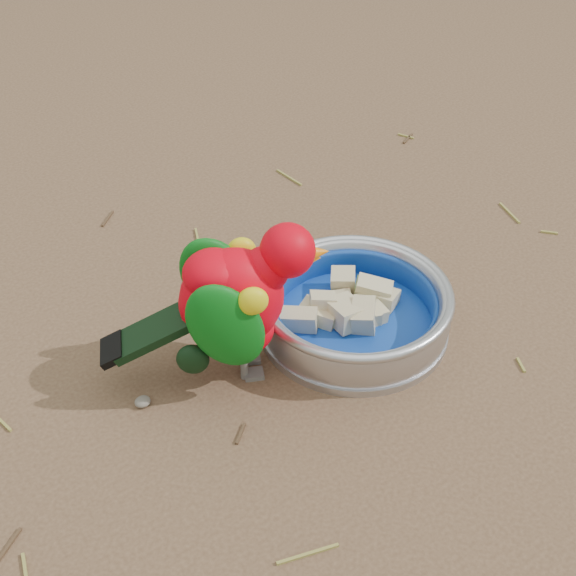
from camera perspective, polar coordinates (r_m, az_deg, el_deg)
ground at (r=0.95m, az=4.42°, el=-4.97°), size 60.00×60.00×0.00m
food_bowl at (r=0.98m, az=4.67°, el=-2.59°), size 0.23×0.23×0.02m
bowl_wall at (r=0.96m, az=4.76°, el=-1.25°), size 0.23×0.23×0.04m
fruit_wedges at (r=0.96m, az=4.74°, el=-1.57°), size 0.14×0.14×0.03m
lory_parrot at (r=0.87m, az=-3.71°, el=-1.48°), size 0.25×0.20×0.19m
ground_debris at (r=0.95m, az=3.74°, el=-4.22°), size 0.90×0.80×0.01m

